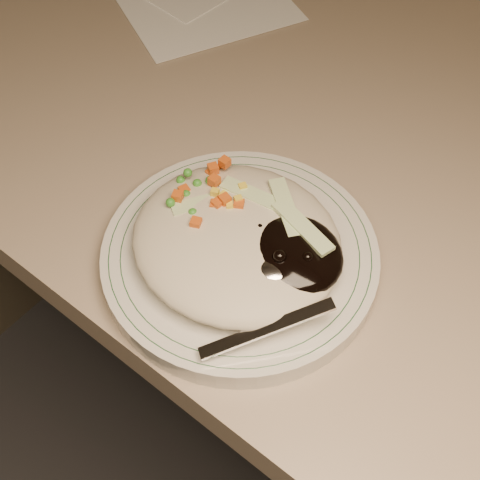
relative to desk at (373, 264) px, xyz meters
The scene contains 4 objects.
desk is the anchor object (origin of this frame).
plate 0.31m from the desk, 101.63° to the right, with size 0.25×0.25×0.02m, color silver.
plate_rim 0.32m from the desk, 101.63° to the right, with size 0.24×0.24×0.00m.
meal 0.33m from the desk, 100.52° to the right, with size 0.21×0.19×0.05m.
Camera 1 is at (0.18, 0.88, 1.25)m, focal length 50.00 mm.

